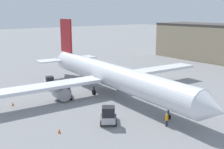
% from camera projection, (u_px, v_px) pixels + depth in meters
% --- Properties ---
extents(ground_plane, '(400.00, 400.00, 0.00)m').
position_uv_depth(ground_plane, '(112.00, 95.00, 49.15)').
color(ground_plane, gray).
extents(airplane, '(45.56, 42.37, 12.71)m').
position_uv_depth(airplane, '(109.00, 75.00, 49.27)').
color(airplane, white).
rests_on(airplane, ground_plane).
extents(ground_crew_worker, '(0.38, 0.38, 1.75)m').
position_uv_depth(ground_crew_worker, '(167.00, 119.00, 35.53)').
color(ground_crew_worker, '#1E2338').
rests_on(ground_crew_worker, ground_plane).
extents(baggage_tug, '(3.76, 2.70, 2.36)m').
position_uv_depth(baggage_tug, '(49.00, 82.00, 53.51)').
color(baggage_tug, '#B2B2B7').
rests_on(baggage_tug, ground_plane).
extents(belt_loader_truck, '(3.77, 3.03, 2.04)m').
position_uv_depth(belt_loader_truck, '(66.00, 93.00, 47.18)').
color(belt_loader_truck, silver).
rests_on(belt_loader_truck, ground_plane).
extents(pushback_tug, '(3.90, 3.62, 2.50)m').
position_uv_depth(pushback_tug, '(108.00, 115.00, 36.46)').
color(pushback_tug, '#B2B2B7').
rests_on(pushback_tug, ground_plane).
extents(safety_cone_near, '(0.36, 0.36, 0.55)m').
position_uv_depth(safety_cone_near, '(59.00, 131.00, 33.72)').
color(safety_cone_near, '#EF590F').
rests_on(safety_cone_near, ground_plane).
extents(safety_cone_far, '(0.36, 0.36, 0.55)m').
position_uv_depth(safety_cone_far, '(13.00, 104.00, 43.61)').
color(safety_cone_far, '#EF590F').
rests_on(safety_cone_far, ground_plane).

